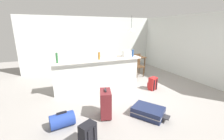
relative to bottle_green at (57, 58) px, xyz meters
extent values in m
cube|color=gray|center=(1.89, -0.31, -1.19)|extent=(13.00, 13.00, 0.05)
cube|color=silver|center=(1.89, 2.74, 0.08)|extent=(6.60, 0.10, 2.50)
cube|color=silver|center=(4.94, -0.01, 0.08)|extent=(0.10, 6.00, 2.50)
cube|color=silver|center=(1.22, 0.06, -0.68)|extent=(2.80, 0.20, 0.97)
cube|color=white|center=(1.22, 0.06, -0.17)|extent=(2.96, 0.40, 0.05)
cylinder|color=#2D6B38|center=(0.00, 0.00, 0.00)|extent=(0.06, 0.06, 0.29)
cylinder|color=#9E661E|center=(1.24, 0.01, -0.03)|extent=(0.06, 0.06, 0.23)
cylinder|color=#284C89|center=(2.47, 0.03, -0.02)|extent=(0.07, 0.07, 0.25)
cube|color=silver|center=(2.26, 0.07, -0.04)|extent=(0.26, 0.18, 0.22)
cube|color=#4C331E|center=(3.20, 1.38, -0.45)|extent=(1.10, 0.80, 0.04)
cylinder|color=#4C331E|center=(2.71, 1.04, -0.82)|extent=(0.06, 0.06, 0.70)
cylinder|color=#4C331E|center=(3.69, 1.04, -0.82)|extent=(0.06, 0.06, 0.70)
cylinder|color=#4C331E|center=(2.71, 1.72, -0.82)|extent=(0.06, 0.06, 0.70)
cylinder|color=#4C331E|center=(3.69, 1.72, -0.82)|extent=(0.06, 0.06, 0.70)
cube|color=#4C331E|center=(3.20, 0.77, -0.74)|extent=(0.41, 0.41, 0.04)
cube|color=#4C331E|center=(3.19, 0.95, -0.48)|extent=(0.40, 0.05, 0.48)
cylinder|color=#4C331E|center=(3.04, 0.60, -0.96)|extent=(0.04, 0.04, 0.41)
cylinder|color=#4C331E|center=(3.36, 0.61, -0.96)|extent=(0.04, 0.04, 0.41)
cylinder|color=#4C331E|center=(3.03, 0.92, -0.96)|extent=(0.04, 0.04, 0.41)
cylinder|color=#4C331E|center=(3.35, 0.93, -0.96)|extent=(0.04, 0.04, 0.41)
cylinder|color=black|center=(3.20, 1.46, 1.06)|extent=(0.01, 0.01, 0.54)
cone|color=white|center=(3.20, 1.46, 0.74)|extent=(0.34, 0.34, 0.14)
sphere|color=white|center=(3.20, 1.46, 0.66)|extent=(0.07, 0.07, 0.07)
cube|color=#1E284C|center=(1.79, -1.89, -1.06)|extent=(0.78, 0.83, 0.22)
cube|color=gray|center=(1.79, -1.89, -1.06)|extent=(0.80, 0.85, 0.02)
cube|color=#2D2D33|center=(2.02, -2.23, -1.06)|extent=(0.23, 0.22, 0.02)
cube|color=red|center=(2.87, -0.65, -0.96)|extent=(0.32, 0.26, 0.42)
cube|color=maroon|center=(2.84, -0.55, -1.03)|extent=(0.23, 0.12, 0.19)
cube|color=black|center=(2.97, -0.72, -0.98)|extent=(0.04, 0.03, 0.36)
cube|color=black|center=(2.83, -0.77, -0.98)|extent=(0.04, 0.03, 0.36)
cube|color=black|center=(0.29, -2.23, -0.96)|extent=(0.33, 0.29, 0.42)
cube|color=black|center=(0.24, -2.13, -1.03)|extent=(0.22, 0.16, 0.19)
cube|color=black|center=(0.40, -2.28, -0.98)|extent=(0.04, 0.04, 0.36)
cube|color=black|center=(0.28, -2.35, -0.98)|extent=(0.04, 0.04, 0.36)
cube|color=maroon|center=(0.88, -1.52, -0.84)|extent=(0.36, 0.49, 0.60)
cylinder|color=black|center=(0.83, -1.70, -1.14)|extent=(0.05, 0.07, 0.06)
cylinder|color=black|center=(0.94, -1.34, -1.14)|extent=(0.05, 0.07, 0.06)
cube|color=#232328|center=(0.88, -1.52, -0.52)|extent=(0.08, 0.15, 0.04)
cylinder|color=#233D93|center=(-0.07, -1.53, -1.02)|extent=(0.51, 0.36, 0.30)
cube|color=black|center=(-0.07, -1.53, -0.85)|extent=(0.20, 0.05, 0.04)
camera|label=1|loc=(-0.16, -4.39, 0.80)|focal=23.90mm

